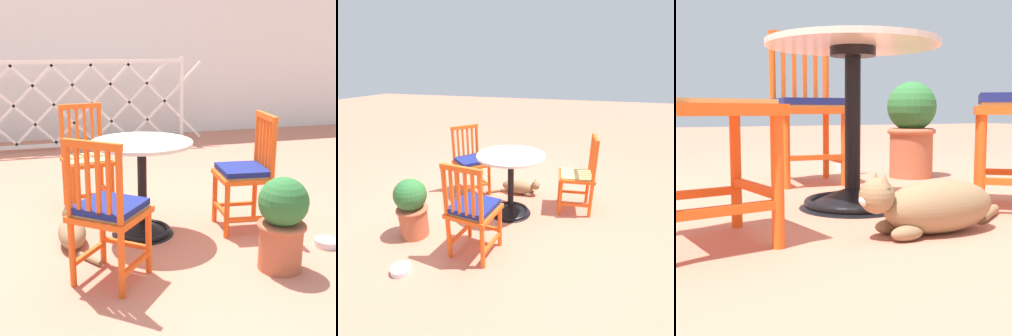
{
  "view_description": "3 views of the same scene",
  "coord_description": "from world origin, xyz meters",
  "views": [
    {
      "loc": [
        -0.78,
        -3.13,
        1.42
      ],
      "look_at": [
        0.15,
        0.1,
        0.52
      ],
      "focal_mm": 49.6,
      "sensor_mm": 36.0,
      "label": 1
    },
    {
      "loc": [
        2.62,
        0.94,
        1.63
      ],
      "look_at": [
        -0.19,
        0.04,
        0.51
      ],
      "focal_mm": 28.38,
      "sensor_mm": 36.0,
      "label": 2
    },
    {
      "loc": [
        -1.94,
        1.13,
        0.43
      ],
      "look_at": [
        0.11,
        0.11,
        0.16
      ],
      "focal_mm": 51.87,
      "sensor_mm": 36.0,
      "label": 3
    }
  ],
  "objects": [
    {
      "name": "cafe_table",
      "position": [
        -0.05,
        0.14,
        0.28
      ],
      "size": [
        0.76,
        0.76,
        0.73
      ],
      "color": "black",
      "rests_on": "ground_plane"
    },
    {
      "name": "orange_chair_near_fence",
      "position": [
        -0.38,
        0.87,
        0.43
      ],
      "size": [
        0.45,
        0.45,
        0.91
      ],
      "color": "#EA5619",
      "rests_on": "ground_plane"
    },
    {
      "name": "orange_chair_tucked_in",
      "position": [
        0.75,
        0.03,
        0.45
      ],
      "size": [
        0.44,
        0.44,
        0.91
      ],
      "color": "#EA5619",
      "rests_on": "ground_plane"
    },
    {
      "name": "tabby_cat",
      "position": [
        -0.58,
        0.11,
        0.1
      ],
      "size": [
        0.27,
        0.73,
        0.23
      ],
      "color": "#8E704C",
      "rests_on": "ground_plane"
    },
    {
      "name": "terracotta_planter",
      "position": [
        0.68,
        -0.67,
        0.33
      ],
      "size": [
        0.32,
        0.32,
        0.62
      ],
      "color": "#B25B3D",
      "rests_on": "ground_plane"
    },
    {
      "name": "ground_plane",
      "position": [
        0.0,
        0.0,
        0.0
      ],
      "size": [
        24.0,
        24.0,
        0.0
      ],
      "primitive_type": "plane",
      "color": "#C6755B"
    },
    {
      "name": "orange_chair_at_corner",
      "position": [
        -0.4,
        -0.53,
        0.45
      ],
      "size": [
        0.56,
        0.56,
        0.91
      ],
      "color": "#EA5619",
      "rests_on": "ground_plane"
    },
    {
      "name": "pet_water_bowl",
      "position": [
        1.18,
        -0.46,
        0.03
      ],
      "size": [
        0.17,
        0.17,
        0.05
      ],
      "primitive_type": "cylinder",
      "color": "silver",
      "rests_on": "ground_plane"
    }
  ]
}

